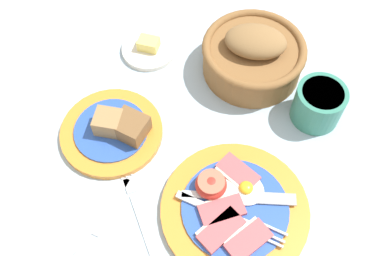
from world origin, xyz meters
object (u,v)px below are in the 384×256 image
teaspoon_by_saucer (87,248)px  bread_plate (114,130)px  breakfast_plate (233,207)px  bread_basket (253,55)px  fork_on_cloth (136,204)px  sugar_cup (319,104)px  butter_dish (149,48)px

teaspoon_by_saucer → bread_plate: bearing=-162.9°
breakfast_plate → bread_basket: bread_basket is taller
bread_plate → fork_on_cloth: size_ratio=1.23×
breakfast_plate → fork_on_cloth: bearing=-155.9°
bread_basket → bread_plate: bearing=-122.8°
sugar_cup → butter_dish: (-0.35, -0.00, -0.03)m
teaspoon_by_saucer → bread_basket: bearing=165.9°
bread_basket → butter_dish: size_ratio=1.78×
sugar_cup → butter_dish: 0.35m
sugar_cup → bread_basket: size_ratio=0.45×
teaspoon_by_saucer → fork_on_cloth: (0.03, 0.10, -0.00)m
butter_dish → teaspoon_by_saucer: size_ratio=0.57×
teaspoon_by_saucer → fork_on_cloth: size_ratio=1.30×
bread_basket → teaspoon_by_saucer: bread_basket is taller
bread_basket → butter_dish: (-0.20, -0.05, -0.04)m
bread_basket → fork_on_cloth: bearing=-99.2°
sugar_cup → bread_basket: bearing=161.9°
breakfast_plate → sugar_cup: size_ratio=2.71×
teaspoon_by_saucer → fork_on_cloth: teaspoon_by_saucer is taller
butter_dish → breakfast_plate: bearing=-38.9°
bread_plate → sugar_cup: 0.37m
bread_plate → bread_basket: 0.30m
breakfast_plate → teaspoon_by_saucer: size_ratio=1.25×
butter_dish → teaspoon_by_saucer: 0.41m
sugar_cup → bread_plate: bearing=-146.8°
breakfast_plate → fork_on_cloth: size_ratio=1.62×
sugar_cup → fork_on_cloth: sugar_cup is taller
breakfast_plate → sugar_cup: 0.24m
sugar_cup → fork_on_cloth: bearing=-124.0°
sugar_cup → fork_on_cloth: 0.36m
bread_plate → teaspoon_by_saucer: (0.07, -0.20, -0.01)m
fork_on_cloth → breakfast_plate: bearing=-114.2°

